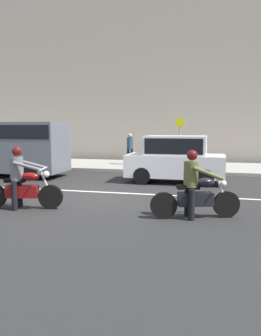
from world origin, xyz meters
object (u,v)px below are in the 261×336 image
at_px(motorcycle_with_rider_olive, 195,191).
at_px(pedestrian_bystander, 130,146).
at_px(motorcycle_with_rider_gray, 21,184).
at_px(parked_van_slate_gray, 8,145).
at_px(street_sign_post, 180,136).
at_px(parked_hatchback_white, 175,158).

distance_m(motorcycle_with_rider_olive, pedestrian_bystander, 10.29).
xyz_separation_m(motorcycle_with_rider_gray, motorcycle_with_rider_olive, (4.49, 0.14, -0.01)).
bearing_deg(parked_van_slate_gray, street_sign_post, 33.34).
bearing_deg(parked_van_slate_gray, motorcycle_with_rider_gray, -54.12).
bearing_deg(parked_hatchback_white, pedestrian_bystander, 123.28).
bearing_deg(parked_hatchback_white, motorcycle_with_rider_olive, -78.47).
height_order(motorcycle_with_rider_gray, parked_hatchback_white, parked_hatchback_white).
xyz_separation_m(motorcycle_with_rider_olive, parked_hatchback_white, (-1.04, 5.11, 0.27)).
xyz_separation_m(motorcycle_with_rider_gray, parked_van_slate_gray, (-3.78, 5.23, 0.69)).
bearing_deg(motorcycle_with_rider_gray, parked_van_slate_gray, 125.88).
xyz_separation_m(parked_van_slate_gray, parked_hatchback_white, (7.23, 0.02, -0.43)).
height_order(parked_hatchback_white, street_sign_post, street_sign_post).
xyz_separation_m(motorcycle_with_rider_olive, pedestrian_bystander, (-3.93, 9.51, 0.44)).
distance_m(motorcycle_with_rider_gray, pedestrian_bystander, 9.67).
distance_m(street_sign_post, pedestrian_bystander, 2.64).
distance_m(parked_van_slate_gray, street_sign_post, 8.30).
xyz_separation_m(motorcycle_with_rider_gray, pedestrian_bystander, (0.56, 9.64, 0.43)).
bearing_deg(motorcycle_with_rider_gray, street_sign_post, 72.17).
relative_size(parked_van_slate_gray, pedestrian_bystander, 3.05).
xyz_separation_m(parked_van_slate_gray, pedestrian_bystander, (4.35, 4.42, -0.26)).
height_order(parked_hatchback_white, pedestrian_bystander, parked_hatchback_white).
bearing_deg(street_sign_post, parked_van_slate_gray, -146.66).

